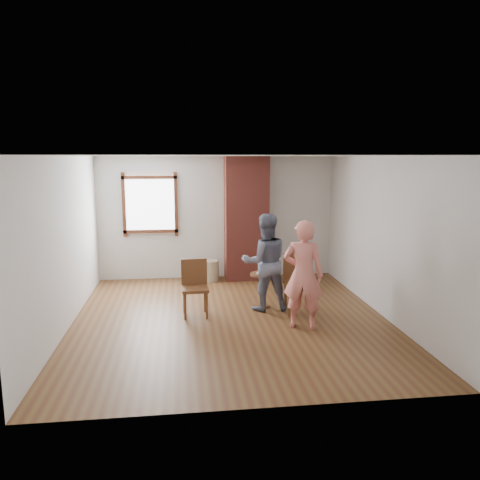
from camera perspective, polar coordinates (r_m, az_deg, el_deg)
name	(u,v)px	position (r m, az deg, el deg)	size (l,w,h in m)	color
ground	(231,319)	(7.66, -1.15, -9.60)	(5.50, 5.50, 0.00)	brown
room_shell	(223,204)	(7.85, -2.07, 4.44)	(5.04, 5.52, 2.62)	silver
brick_chimney	(246,219)	(9.85, 0.78, 2.63)	(0.90, 0.50, 2.60)	#9E4238
stoneware_crock	(211,271)	(9.88, -3.61, -3.75)	(0.34, 0.34, 0.44)	tan
dark_pot	(202,277)	(9.90, -4.70, -4.54)	(0.17, 0.17, 0.17)	black
dining_chair_left	(195,284)	(7.76, -5.54, -5.39)	(0.44, 0.44, 0.92)	brown
dining_chair_right	(298,280)	(7.91, 7.07, -4.83)	(0.48, 0.48, 0.99)	brown
side_table	(262,284)	(8.16, 2.67, -5.40)	(0.40, 0.40, 0.60)	brown
cake_plate	(262,273)	(8.10, 2.68, -4.04)	(0.18, 0.18, 0.01)	white
cake_slice	(262,271)	(8.10, 2.75, -3.80)	(0.08, 0.07, 0.06)	silver
man	(265,262)	(7.92, 3.09, -2.71)	(0.80, 0.63, 1.65)	#121732
person_pink	(303,275)	(7.11, 7.71, -4.22)	(0.61, 0.40, 1.67)	#F08378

